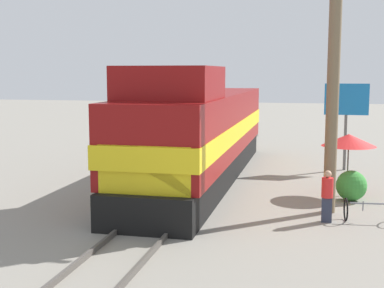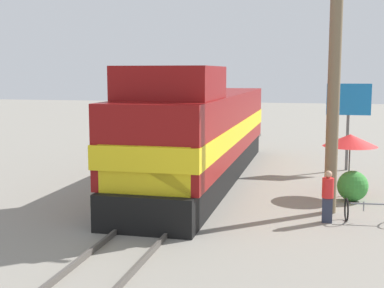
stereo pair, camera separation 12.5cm
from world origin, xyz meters
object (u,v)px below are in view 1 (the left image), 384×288
utility_pole (333,76)px  bicycle (372,210)px  person_bystander (327,195)px  locomotive (199,134)px  vendor_umbrella (349,140)px  billboard_sign (346,106)px

utility_pole → bicycle: utility_pole is taller
utility_pole → person_bystander: 3.67m
locomotive → person_bystander: (4.93, -5.10, -1.11)m
locomotive → bicycle: size_ratio=10.12×
utility_pole → vendor_umbrella: utility_pole is taller
locomotive → billboard_sign: size_ratio=4.18×
bicycle → utility_pole: bearing=-131.1°
utility_pole → person_bystander: size_ratio=5.44×
locomotive → billboard_sign: locomotive is taller
locomotive → vendor_umbrella: locomotive is taller
locomotive → utility_pole: bearing=-37.8°
utility_pole → billboard_sign: size_ratio=2.16×
billboard_sign → person_bystander: bearing=-96.3°
person_bystander → locomotive: bearing=134.0°
locomotive → vendor_umbrella: bearing=-13.1°
utility_pole → billboard_sign: utility_pole is taller
bicycle → billboard_sign: bearing=177.3°
person_bystander → utility_pole: bearing=85.2°
utility_pole → billboard_sign: bearing=83.5°
billboard_sign → person_bystander: size_ratio=2.52×
utility_pole → vendor_umbrella: (0.70, 2.57, -2.29)m
vendor_umbrella → utility_pole: bearing=-105.2°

